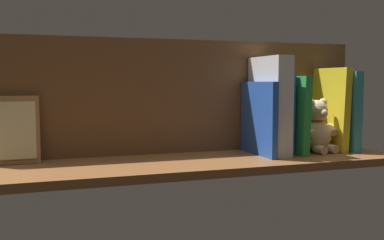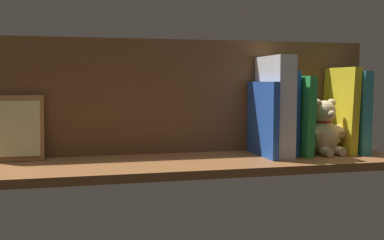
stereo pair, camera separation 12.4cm
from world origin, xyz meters
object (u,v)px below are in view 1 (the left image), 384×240
Objects in this scene: teddy_bear at (317,129)px; picture_frame_leaning at (15,130)px; book_0 at (340,111)px; dictionary_thick_white at (270,105)px.

picture_frame_leaning reaches higher than teddy_bear.
picture_frame_leaning is at bearing -3.82° from book_0.
dictionary_thick_white is at bearing 174.57° from picture_frame_leaning.
book_0 is 25.03cm from dictionary_thick_white.
book_0 is at bearing -174.89° from teddy_bear.
book_0 is at bearing 176.18° from picture_frame_leaning.
teddy_bear is at bearing 14.25° from book_0.
dictionary_thick_white is 70.63cm from picture_frame_leaning.
picture_frame_leaning is at bearing -5.43° from dictionary_thick_white.
dictionary_thick_white reaches higher than teddy_bear.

